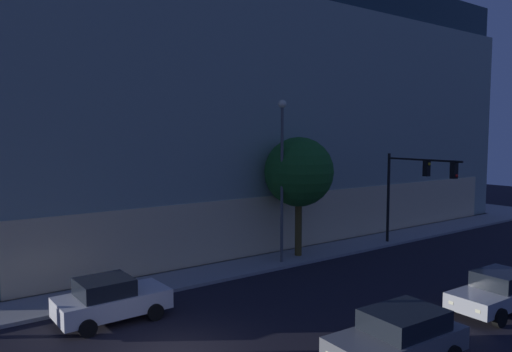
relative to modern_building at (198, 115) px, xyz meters
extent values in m
cube|color=#4C4C51|center=(0.00, 0.05, -8.67)|extent=(40.21, 31.20, 0.15)
cube|color=#FBDAA3|center=(0.00, -15.15, -6.94)|extent=(35.83, 0.60, 3.31)
cube|color=#91A196|center=(0.00, 0.05, -1.08)|extent=(39.81, 30.80, 15.04)
cube|color=#1F353F|center=(0.00, 0.05, 7.66)|extent=(39.02, 30.19, 2.43)
cylinder|color=black|center=(3.95, -17.52, -5.77)|extent=(0.18, 0.18, 5.66)
cylinder|color=black|center=(3.78, -20.11, -3.24)|extent=(0.47, 5.20, 0.12)
cube|color=black|center=(3.76, -20.37, -3.74)|extent=(0.34, 0.34, 0.90)
sphere|color=yellow|center=(3.75, -20.55, -3.46)|extent=(0.18, 0.18, 0.18)
cube|color=black|center=(3.64, -22.19, -3.74)|extent=(0.34, 0.34, 0.90)
sphere|color=red|center=(3.63, -22.37, -4.02)|extent=(0.18, 0.18, 0.18)
cylinder|color=#585858|center=(-4.69, -17.39, -4.45)|extent=(0.16, 0.16, 8.29)
sphere|color=#F9EFC6|center=(-4.69, -17.39, -0.16)|extent=(0.44, 0.44, 0.44)
cylinder|color=brown|center=(-3.03, -16.85, -7.00)|extent=(0.39, 0.39, 3.20)
sphere|color=#205E20|center=(-3.03, -16.85, -3.84)|extent=(3.91, 3.91, 3.91)
cube|color=silver|center=(-14.75, -19.72, -8.07)|extent=(4.12, 2.03, 0.72)
cube|color=black|center=(-15.05, -19.73, -7.40)|extent=(1.93, 1.78, 0.62)
cube|color=#F9F4CC|center=(-12.78, -19.09, -8.07)|extent=(0.12, 0.20, 0.12)
cube|color=#F9F4CC|center=(-12.75, -20.25, -8.07)|extent=(0.12, 0.20, 0.12)
cylinder|color=black|center=(-13.51, -18.73, -8.43)|extent=(0.64, 0.26, 0.63)
cylinder|color=black|center=(-13.46, -20.65, -8.43)|extent=(0.64, 0.26, 0.63)
cylinder|color=black|center=(-16.03, -18.79, -8.43)|extent=(0.64, 0.26, 0.63)
cylinder|color=black|center=(-15.99, -20.71, -8.43)|extent=(0.64, 0.26, 0.63)
cube|color=slate|center=(-9.00, -28.23, -8.07)|extent=(4.51, 2.19, 0.71)
cube|color=black|center=(-8.66, -28.24, -7.41)|extent=(2.45, 1.89, 0.61)
cylinder|color=black|center=(-7.58, -27.30, -8.43)|extent=(0.65, 0.27, 0.64)
cube|color=#B7BABF|center=(-2.24, -27.78, -8.08)|extent=(4.43, 1.89, 0.61)
cube|color=black|center=(-1.91, -27.79, -7.47)|extent=(2.02, 1.65, 0.61)
cube|color=#F9F4CC|center=(-4.39, -28.26, -8.08)|extent=(0.13, 0.20, 0.12)
cube|color=#F9F4CC|center=(-4.37, -27.19, -8.08)|extent=(0.13, 0.20, 0.12)
cylinder|color=black|center=(-3.62, -28.64, -8.39)|extent=(0.72, 0.26, 0.71)
cylinder|color=black|center=(-3.57, -26.86, -8.39)|extent=(0.72, 0.26, 0.71)
cylinder|color=black|center=(-0.86, -26.92, -8.39)|extent=(0.72, 0.26, 0.71)
camera|label=1|loc=(-20.68, -37.07, -1.78)|focal=33.61mm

